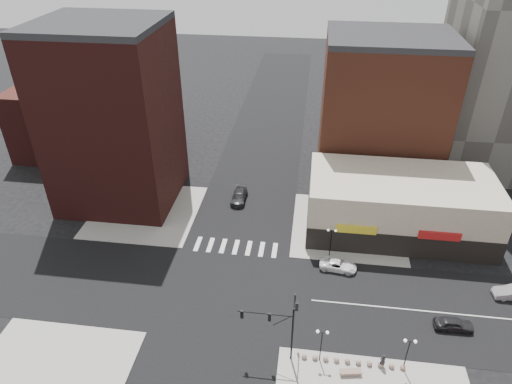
# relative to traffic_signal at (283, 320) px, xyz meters

# --- Properties ---
(ground) EXTENTS (240.00, 240.00, 0.00)m
(ground) POSITION_rel_traffic_signal_xyz_m (-7.24, 7.83, -4.96)
(ground) COLOR black
(ground) RESTS_ON ground
(road_ew) EXTENTS (200.00, 14.00, 0.02)m
(road_ew) POSITION_rel_traffic_signal_xyz_m (-7.24, 7.83, -4.95)
(road_ew) COLOR black
(road_ew) RESTS_ON ground
(road_ns) EXTENTS (14.00, 200.00, 0.02)m
(road_ns) POSITION_rel_traffic_signal_xyz_m (-7.24, 7.83, -4.95)
(road_ns) COLOR black
(road_ns) RESTS_ON ground
(sidewalk_nw) EXTENTS (15.00, 15.00, 0.12)m
(sidewalk_nw) POSITION_rel_traffic_signal_xyz_m (-21.74, 22.33, -4.90)
(sidewalk_nw) COLOR gray
(sidewalk_nw) RESTS_ON ground
(sidewalk_ne) EXTENTS (15.00, 15.00, 0.12)m
(sidewalk_ne) POSITION_rel_traffic_signal_xyz_m (7.26, 22.33, -4.90)
(sidewalk_ne) COLOR gray
(sidewalk_ne) RESTS_ON ground
(building_nw) EXTENTS (16.00, 15.00, 25.00)m
(building_nw) POSITION_rel_traffic_signal_xyz_m (-26.24, 26.33, 7.54)
(building_nw) COLOR #3A1412
(building_nw) RESTS_ON ground
(building_nw_low) EXTENTS (20.00, 18.00, 12.00)m
(building_nw_low) POSITION_rel_traffic_signal_xyz_m (-39.24, 41.83, 1.04)
(building_nw_low) COLOR #3A1412
(building_nw_low) RESTS_ON ground
(building_ne_midrise) EXTENTS (18.00, 15.00, 22.00)m
(building_ne_midrise) POSITION_rel_traffic_signal_xyz_m (11.76, 37.33, 6.04)
(building_ne_midrise) COLOR brown
(building_ne_midrise) RESTS_ON ground
(building_ne_row) EXTENTS (24.20, 12.20, 8.00)m
(building_ne_row) POSITION_rel_traffic_signal_xyz_m (13.76, 22.83, -1.66)
(building_ne_row) COLOR beige
(building_ne_row) RESTS_ON ground
(traffic_signal) EXTENTS (5.59, 3.09, 7.77)m
(traffic_signal) POSITION_rel_traffic_signal_xyz_m (0.00, 0.00, 0.00)
(traffic_signal) COLOR black
(traffic_signal) RESTS_ON ground
(street_lamp_se_a) EXTENTS (1.22, 0.32, 4.16)m
(street_lamp_se_a) POSITION_rel_traffic_signal_xyz_m (3.76, -0.17, -1.67)
(street_lamp_se_a) COLOR black
(street_lamp_se_a) RESTS_ON sidewalk_se
(street_lamp_se_b) EXTENTS (1.22, 0.32, 4.16)m
(street_lamp_se_b) POSITION_rel_traffic_signal_xyz_m (11.76, -0.17, -1.67)
(street_lamp_se_b) COLOR black
(street_lamp_se_b) RESTS_ON sidewalk_se
(street_lamp_ne) EXTENTS (1.22, 0.32, 4.16)m
(street_lamp_ne) POSITION_rel_traffic_signal_xyz_m (4.76, 15.83, -1.67)
(street_lamp_ne) COLOR black
(street_lamp_ne) RESTS_ON sidewalk_ne
(bollard_row) EXTENTS (9.98, 0.53, 0.53)m
(bollard_row) POSITION_rel_traffic_signal_xyz_m (6.99, -0.17, -4.58)
(bollard_row) COLOR gray
(bollard_row) RESTS_ON sidewalk_se
(white_suv) EXTENTS (4.72, 2.60, 1.25)m
(white_suv) POSITION_rel_traffic_signal_xyz_m (5.81, 13.52, -4.34)
(white_suv) COLOR white
(white_suv) RESTS_ON ground
(dark_sedan_east) EXTENTS (4.06, 1.68, 1.38)m
(dark_sedan_east) POSITION_rel_traffic_signal_xyz_m (17.69, 5.72, -4.27)
(dark_sedan_east) COLOR black
(dark_sedan_east) RESTS_ON ground
(dark_sedan_north) EXTENTS (2.11, 5.06, 1.46)m
(dark_sedan_north) POSITION_rel_traffic_signal_xyz_m (-8.70, 27.06, -4.23)
(dark_sedan_north) COLOR black
(dark_sedan_north) RESTS_ON ground
(pedestrian) EXTENTS (0.72, 0.59, 1.72)m
(pedestrian) POSITION_rel_traffic_signal_xyz_m (9.73, -0.17, -3.98)
(pedestrian) COLOR black
(pedestrian) RESTS_ON sidewalk_se
(stone_bench) EXTENTS (2.14, 0.98, 0.48)m
(stone_bench) POSITION_rel_traffic_signal_xyz_m (6.71, -1.44, -4.59)
(stone_bench) COLOR #876B5D
(stone_bench) RESTS_ON sidewalk_se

